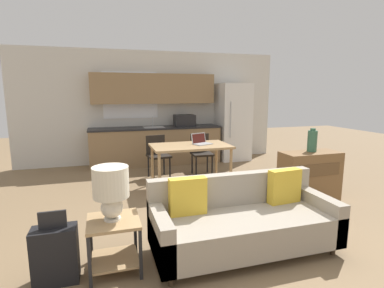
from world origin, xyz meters
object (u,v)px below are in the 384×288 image
(laptop, at_px, (201,141))
(table_lamp, at_px, (111,188))
(side_table, at_px, (114,236))
(credenza, at_px, (309,177))
(refrigerator, at_px, (233,122))
(vase, at_px, (312,141))
(couch, at_px, (242,221))
(dining_table, at_px, (191,149))
(dining_chair_far_left, at_px, (158,154))
(dining_chair_far_right, at_px, (201,151))
(suitcase, at_px, (55,255))

(laptop, bearing_deg, table_lamp, -146.70)
(side_table, relative_size, credenza, 0.56)
(laptop, bearing_deg, credenza, -64.13)
(refrigerator, distance_m, vase, 3.10)
(table_lamp, bearing_deg, refrigerator, 52.96)
(couch, bearing_deg, vase, 32.06)
(couch, xyz_separation_m, credenza, (1.70, 1.05, 0.07))
(refrigerator, xyz_separation_m, dining_table, (-1.70, -1.89, -0.26))
(table_lamp, relative_size, laptop, 1.33)
(dining_chair_far_left, bearing_deg, credenza, -53.30)
(dining_table, bearing_deg, table_lamp, -122.48)
(dining_table, distance_m, side_table, 2.75)
(dining_chair_far_right, relative_size, suitcase, 1.24)
(credenza, distance_m, suitcase, 3.74)
(vase, bearing_deg, credenza, -136.26)
(dining_table, bearing_deg, couch, -92.52)
(refrigerator, bearing_deg, side_table, -126.95)
(refrigerator, bearing_deg, couch, -113.23)
(side_table, distance_m, dining_chair_far_right, 3.61)
(side_table, xyz_separation_m, dining_chair_far_left, (1.00, 3.10, 0.14))
(table_lamp, relative_size, credenza, 0.56)
(table_lamp, xyz_separation_m, vase, (3.10, 1.09, 0.13))
(couch, bearing_deg, refrigerator, 66.77)
(credenza, relative_size, dining_chair_far_left, 1.10)
(dining_table, xyz_separation_m, couch, (-0.10, -2.30, -0.37))
(dining_table, relative_size, credenza, 1.51)
(side_table, distance_m, suitcase, 0.53)
(side_table, distance_m, table_lamp, 0.49)
(table_lamp, bearing_deg, dining_chair_far_left, 72.01)
(dining_table, height_order, table_lamp, table_lamp)
(credenza, distance_m, dining_chair_far_right, 2.30)
(dining_table, relative_size, dining_chair_far_right, 1.66)
(dining_chair_far_left, bearing_deg, table_lamp, -116.43)
(laptop, height_order, suitcase, laptop)
(refrigerator, relative_size, dining_table, 1.37)
(dining_table, bearing_deg, vase, -36.59)
(dining_table, height_order, laptop, laptop)
(refrigerator, bearing_deg, credenza, -91.83)
(side_table, bearing_deg, dining_chair_far_left, 72.15)
(dining_table, xyz_separation_m, credenza, (1.60, -1.25, -0.31))
(refrigerator, xyz_separation_m, couch, (-1.80, -4.19, -0.63))
(credenza, height_order, vase, vase)
(vase, bearing_deg, refrigerator, 88.88)
(credenza, xyz_separation_m, suitcase, (-3.58, -1.09, -0.13))
(dining_chair_far_right, bearing_deg, couch, -97.51)
(refrigerator, height_order, couch, refrigerator)
(dining_chair_far_left, relative_size, laptop, 2.18)
(table_lamp, xyz_separation_m, dining_chair_far_right, (1.92, 3.05, -0.35))
(vase, xyz_separation_m, laptop, (-1.43, 1.25, -0.14))
(side_table, relative_size, suitcase, 0.76)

